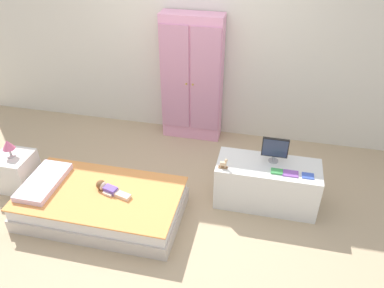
{
  "coord_description": "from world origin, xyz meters",
  "views": [
    {
      "loc": [
        0.99,
        -2.86,
        2.79
      ],
      "look_at": [
        0.28,
        0.31,
        0.59
      ],
      "focal_mm": 35.7,
      "sensor_mm": 36.0,
      "label": 1
    }
  ],
  "objects_px": {
    "doll": "(107,188)",
    "book_green": "(277,171)",
    "rocking_horse_toy": "(224,164)",
    "tv_stand": "(266,184)",
    "tv_monitor": "(275,149)",
    "nightstand": "(16,171)",
    "wardrobe": "(192,79)",
    "bed": "(102,204)",
    "book_purple": "(290,173)",
    "table_lamp": "(8,145)",
    "book_blue": "(308,176)"
  },
  "relations": [
    {
      "from": "doll",
      "to": "book_green",
      "type": "height_order",
      "value": "book_green"
    },
    {
      "from": "book_green",
      "to": "rocking_horse_toy",
      "type": "bearing_deg",
      "value": -174.89
    },
    {
      "from": "tv_stand",
      "to": "book_green",
      "type": "distance_m",
      "value": 0.28
    },
    {
      "from": "doll",
      "to": "tv_monitor",
      "type": "relative_size",
      "value": 1.43
    },
    {
      "from": "tv_stand",
      "to": "tv_monitor",
      "type": "height_order",
      "value": "tv_monitor"
    },
    {
      "from": "tv_monitor",
      "to": "rocking_horse_toy",
      "type": "relative_size",
      "value": 2.42
    },
    {
      "from": "doll",
      "to": "nightstand",
      "type": "bearing_deg",
      "value": 171.2
    },
    {
      "from": "wardrobe",
      "to": "tv_stand",
      "type": "height_order",
      "value": "wardrobe"
    },
    {
      "from": "tv_stand",
      "to": "bed",
      "type": "bearing_deg",
      "value": -161.02
    },
    {
      "from": "wardrobe",
      "to": "book_green",
      "type": "relative_size",
      "value": 13.97
    },
    {
      "from": "bed",
      "to": "tv_stand",
      "type": "xyz_separation_m",
      "value": [
        1.6,
        0.55,
        0.1
      ]
    },
    {
      "from": "book_purple",
      "to": "doll",
      "type": "bearing_deg",
      "value": -166.79
    },
    {
      "from": "wardrobe",
      "to": "book_green",
      "type": "bearing_deg",
      "value": -47.92
    },
    {
      "from": "rocking_horse_toy",
      "to": "table_lamp",
      "type": "bearing_deg",
      "value": -175.34
    },
    {
      "from": "table_lamp",
      "to": "tv_monitor",
      "type": "xyz_separation_m",
      "value": [
        2.72,
        0.4,
        0.1
      ]
    },
    {
      "from": "nightstand",
      "to": "rocking_horse_toy",
      "type": "relative_size",
      "value": 3.65
    },
    {
      "from": "nightstand",
      "to": "rocking_horse_toy",
      "type": "distance_m",
      "value": 2.29
    },
    {
      "from": "table_lamp",
      "to": "rocking_horse_toy",
      "type": "height_order",
      "value": "table_lamp"
    },
    {
      "from": "bed",
      "to": "book_green",
      "type": "relative_size",
      "value": 13.89
    },
    {
      "from": "doll",
      "to": "nightstand",
      "type": "xyz_separation_m",
      "value": [
        -1.15,
        0.18,
        -0.13
      ]
    },
    {
      "from": "doll",
      "to": "bed",
      "type": "bearing_deg",
      "value": -146.85
    },
    {
      "from": "table_lamp",
      "to": "wardrobe",
      "type": "height_order",
      "value": "wardrobe"
    },
    {
      "from": "table_lamp",
      "to": "wardrobe",
      "type": "distance_m",
      "value": 2.22
    },
    {
      "from": "book_green",
      "to": "tv_monitor",
      "type": "bearing_deg",
      "value": 103.57
    },
    {
      "from": "doll",
      "to": "book_green",
      "type": "distance_m",
      "value": 1.67
    },
    {
      "from": "wardrobe",
      "to": "book_blue",
      "type": "distance_m",
      "value": 1.91
    },
    {
      "from": "tv_stand",
      "to": "book_blue",
      "type": "xyz_separation_m",
      "value": [
        0.37,
        -0.1,
        0.25
      ]
    },
    {
      "from": "rocking_horse_toy",
      "to": "book_green",
      "type": "distance_m",
      "value": 0.52
    },
    {
      "from": "bed",
      "to": "tv_stand",
      "type": "relative_size",
      "value": 1.55
    },
    {
      "from": "doll",
      "to": "tv_monitor",
      "type": "xyz_separation_m",
      "value": [
        1.57,
        0.58,
        0.32
      ]
    },
    {
      "from": "tv_stand",
      "to": "book_green",
      "type": "height_order",
      "value": "book_green"
    },
    {
      "from": "book_blue",
      "to": "rocking_horse_toy",
      "type": "bearing_deg",
      "value": -176.75
    },
    {
      "from": "tv_monitor",
      "to": "table_lamp",
      "type": "bearing_deg",
      "value": -171.58
    },
    {
      "from": "tv_stand",
      "to": "book_blue",
      "type": "relative_size",
      "value": 9.27
    },
    {
      "from": "wardrobe",
      "to": "book_green",
      "type": "height_order",
      "value": "wardrobe"
    },
    {
      "from": "bed",
      "to": "rocking_horse_toy",
      "type": "xyz_separation_m",
      "value": [
        1.16,
        0.4,
        0.4
      ]
    },
    {
      "from": "table_lamp",
      "to": "book_green",
      "type": "relative_size",
      "value": 1.73
    },
    {
      "from": "book_purple",
      "to": "book_blue",
      "type": "distance_m",
      "value": 0.17
    },
    {
      "from": "tv_stand",
      "to": "rocking_horse_toy",
      "type": "distance_m",
      "value": 0.55
    },
    {
      "from": "nightstand",
      "to": "tv_monitor",
      "type": "relative_size",
      "value": 1.51
    },
    {
      "from": "tv_monitor",
      "to": "nightstand",
      "type": "bearing_deg",
      "value": -171.58
    },
    {
      "from": "nightstand",
      "to": "doll",
      "type": "bearing_deg",
      "value": -8.8
    },
    {
      "from": "nightstand",
      "to": "table_lamp",
      "type": "distance_m",
      "value": 0.34
    },
    {
      "from": "rocking_horse_toy",
      "to": "book_blue",
      "type": "height_order",
      "value": "rocking_horse_toy"
    },
    {
      "from": "book_blue",
      "to": "tv_stand",
      "type": "bearing_deg",
      "value": 165.06
    },
    {
      "from": "nightstand",
      "to": "tv_stand",
      "type": "height_order",
      "value": "tv_stand"
    },
    {
      "from": "wardrobe",
      "to": "rocking_horse_toy",
      "type": "bearing_deg",
      "value": -64.7
    },
    {
      "from": "nightstand",
      "to": "tv_stand",
      "type": "xyz_separation_m",
      "value": [
        2.69,
        0.33,
        0.04
      ]
    },
    {
      "from": "wardrobe",
      "to": "tv_monitor",
      "type": "xyz_separation_m",
      "value": [
        1.08,
        -1.07,
        -0.16
      ]
    },
    {
      "from": "wardrobe",
      "to": "book_blue",
      "type": "xyz_separation_m",
      "value": [
        1.41,
        -1.24,
        -0.31
      ]
    }
  ]
}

